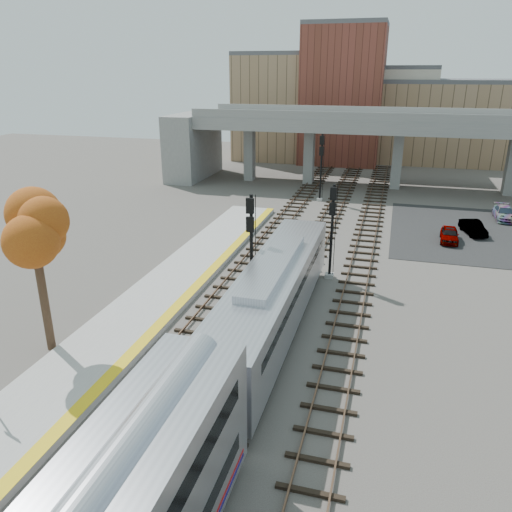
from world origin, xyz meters
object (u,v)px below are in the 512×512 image
at_px(locomotive, 273,297).
at_px(car_c, 504,213).
at_px(signal_mast_near, 251,253).
at_px(signal_mast_mid, 331,234).
at_px(car_b, 473,228).
at_px(signal_mast_far, 321,168).
at_px(car_a, 449,234).
at_px(tree, 33,231).

height_order(locomotive, car_c, locomotive).
relative_size(locomotive, signal_mast_near, 2.64).
bearing_deg(signal_mast_mid, signal_mast_near, -124.58).
bearing_deg(car_b, signal_mast_far, 135.34).
bearing_deg(car_c, car_b, -121.29).
bearing_deg(signal_mast_near, car_a, 52.14).
height_order(tree, car_c, tree).
bearing_deg(tree, signal_mast_mid, 46.32).
distance_m(signal_mast_near, signal_mast_mid, 7.23).
height_order(locomotive, signal_mast_near, signal_mast_near).
relative_size(locomotive, car_c, 4.34).
xyz_separation_m(signal_mast_near, car_a, (13.00, 16.72, -2.94)).
height_order(locomotive, car_a, locomotive).
bearing_deg(signal_mast_mid, car_a, 50.45).
distance_m(car_b, car_c, 6.88).
bearing_deg(signal_mast_far, car_b, -29.26).
bearing_deg(tree, signal_mast_far, 75.97).
bearing_deg(locomotive, signal_mast_far, 93.89).
height_order(signal_mast_near, car_c, signal_mast_near).
bearing_deg(car_b, signal_mast_mid, -144.87).
height_order(signal_mast_near, car_a, signal_mast_near).
height_order(car_a, car_c, car_c).
distance_m(car_a, car_b, 3.54).
height_order(signal_mast_mid, signal_mast_far, signal_mast_far).
relative_size(locomotive, signal_mast_mid, 2.80).
bearing_deg(locomotive, signal_mast_mid, 77.26).
relative_size(signal_mast_far, car_c, 1.70).
relative_size(signal_mast_far, tree, 0.83).
height_order(locomotive, car_b, locomotive).
xyz_separation_m(car_a, car_b, (2.24, 2.75, -0.01)).
relative_size(signal_mast_mid, car_a, 1.84).
xyz_separation_m(signal_mast_mid, car_b, (11.13, 13.52, -2.67)).
relative_size(signal_mast_far, car_b, 1.99).
height_order(locomotive, signal_mast_mid, signal_mast_mid).
xyz_separation_m(signal_mast_near, signal_mast_mid, (4.10, 5.95, -0.29)).
height_order(signal_mast_near, car_b, signal_mast_near).
relative_size(car_a, car_c, 0.84).
distance_m(signal_mast_near, car_b, 24.90).
distance_m(locomotive, signal_mast_mid, 9.13).
bearing_deg(signal_mast_far, signal_mast_mid, -79.47).
relative_size(signal_mast_near, car_c, 1.64).
bearing_deg(signal_mast_mid, car_c, 52.90).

